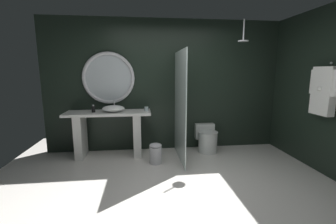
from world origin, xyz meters
name	(u,v)px	position (x,y,z in m)	size (l,w,h in m)	color
ground_plane	(183,195)	(0.00, 0.00, 0.00)	(5.76, 5.76, 0.00)	silver
back_wall_panel	(167,86)	(0.00, 1.90, 1.30)	(4.80, 0.10, 2.60)	black
side_wall_right	(315,90)	(2.35, 0.76, 1.30)	(0.10, 2.47, 2.60)	black
vanity_counter	(109,129)	(-1.14, 1.56, 0.52)	(1.56, 0.53, 0.86)	silver
vessel_sink	(113,109)	(-1.04, 1.54, 0.92)	(0.41, 0.34, 0.20)	white
tumbler_cup	(146,109)	(-0.43, 1.57, 0.90)	(0.08, 0.08, 0.08)	silver
soap_dispenser	(93,109)	(-1.40, 1.54, 0.92)	(0.06, 0.06, 0.14)	black
round_wall_mirror	(109,78)	(-1.14, 1.81, 1.47)	(0.99, 0.07, 0.99)	silver
shower_glass_panel	(180,106)	(0.16, 1.28, 0.98)	(0.02, 1.15, 1.96)	silver
rain_shower_head	(243,38)	(1.31, 1.33, 2.17)	(0.18, 0.18, 0.38)	silver
hanging_bathrobe	(324,89)	(2.21, 0.43, 1.33)	(0.20, 0.53, 0.80)	silver
toilet	(207,139)	(0.77, 1.57, 0.25)	(0.39, 0.54, 0.53)	white
waste_bin	(156,153)	(-0.29, 1.09, 0.18)	(0.22, 0.22, 0.36)	silver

